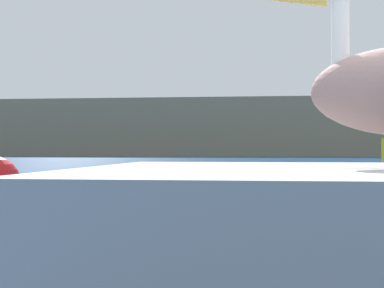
{
  "coord_description": "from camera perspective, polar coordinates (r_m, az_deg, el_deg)",
  "views": [
    {
      "loc": [
        -0.74,
        -3.29,
        0.89
      ],
      "look_at": [
        -4.15,
        20.18,
        0.99
      ],
      "focal_mm": 63.81,
      "sensor_mm": 36.0,
      "label": 1
    }
  ],
  "objects": [
    {
      "name": "hillside_backdrop",
      "position": [
        69.73,
        8.86,
        1.3
      ],
      "size": [
        140.0,
        14.54,
        5.51
      ],
      "primitive_type": "cube",
      "color": "#7F755B",
      "rests_on": "ground"
    }
  ]
}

